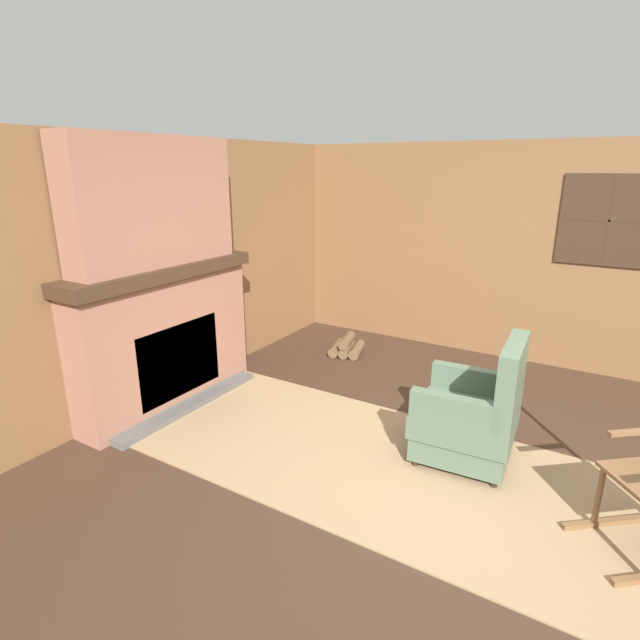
# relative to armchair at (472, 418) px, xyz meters

# --- Properties ---
(ground_plane) EXTENTS (14.00, 14.00, 0.00)m
(ground_plane) POSITION_rel_armchair_xyz_m (0.00, -0.47, -0.35)
(ground_plane) COLOR #3D281C
(wood_panel_wall_left) EXTENTS (0.06, 6.20, 2.37)m
(wood_panel_wall_left) POSITION_rel_armchair_xyz_m (-2.82, -0.47, 0.83)
(wood_panel_wall_left) COLOR brown
(wood_panel_wall_left) RESTS_ON ground
(wood_panel_wall_back) EXTENTS (6.20, 0.09, 2.37)m
(wood_panel_wall_back) POSITION_rel_armchair_xyz_m (0.02, 2.35, 0.84)
(wood_panel_wall_back) COLOR brown
(wood_panel_wall_back) RESTS_ON ground
(fireplace_hearth) EXTENTS (0.55, 1.87, 1.29)m
(fireplace_hearth) POSITION_rel_armchair_xyz_m (-2.61, -0.47, 0.29)
(fireplace_hearth) COLOR #93604C
(fireplace_hearth) RESTS_ON ground
(chimney_breast) EXTENTS (0.30, 1.56, 1.06)m
(chimney_breast) POSITION_rel_armchair_xyz_m (-2.63, -0.47, 1.47)
(chimney_breast) COLOR #93604C
(chimney_breast) RESTS_ON fireplace_hearth
(area_rug) EXTENTS (3.94, 1.64, 0.01)m
(area_rug) POSITION_rel_armchair_xyz_m (-0.58, -0.39, -0.34)
(area_rug) COLOR #997A56
(area_rug) RESTS_ON ground
(armchair) EXTENTS (0.73, 0.69, 0.97)m
(armchair) POSITION_rel_armchair_xyz_m (0.00, 0.00, 0.00)
(armchair) COLOR #516651
(armchair) RESTS_ON ground
(firewood_stack) EXTENTS (0.45, 0.48, 0.22)m
(firewood_stack) POSITION_rel_armchair_xyz_m (-1.83, 1.48, -0.27)
(firewood_stack) COLOR brown
(firewood_stack) RESTS_ON ground
(oil_lamp_vase) EXTENTS (0.10, 0.10, 0.26)m
(oil_lamp_vase) POSITION_rel_armchair_xyz_m (-2.66, -1.11, 1.03)
(oil_lamp_vase) COLOR #47708E
(oil_lamp_vase) RESTS_ON fireplace_hearth
(storage_case) EXTENTS (0.17, 0.22, 0.13)m
(storage_case) POSITION_rel_armchair_xyz_m (-2.66, 0.04, 1.00)
(storage_case) COLOR black
(storage_case) RESTS_ON fireplace_hearth
(decorative_plate_on_mantel) EXTENTS (0.06, 0.25, 0.24)m
(decorative_plate_on_mantel) POSITION_rel_armchair_xyz_m (-2.68, -0.43, 1.06)
(decorative_plate_on_mantel) COLOR gold
(decorative_plate_on_mantel) RESTS_ON fireplace_hearth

